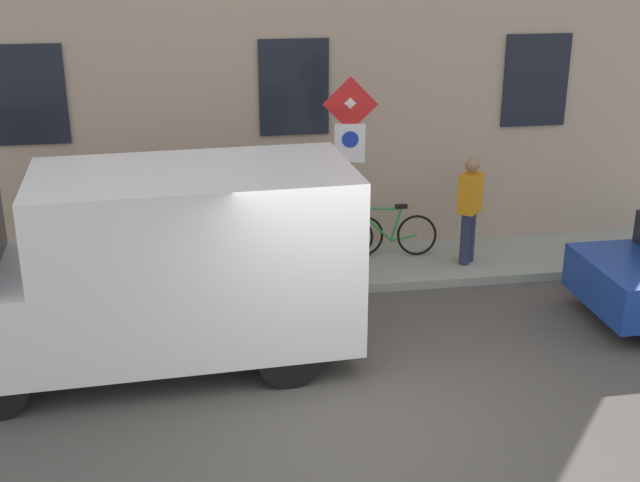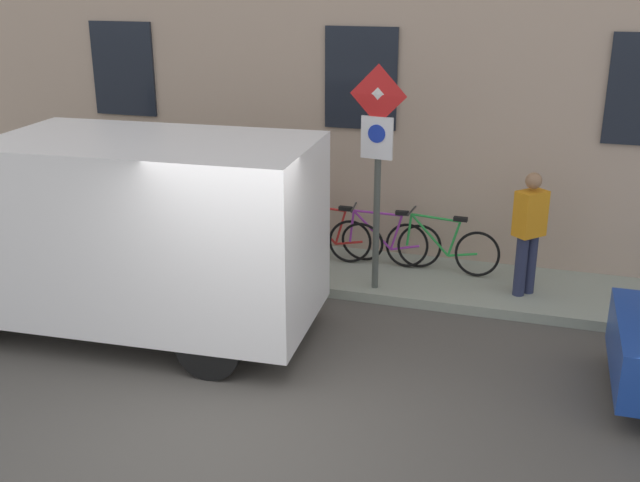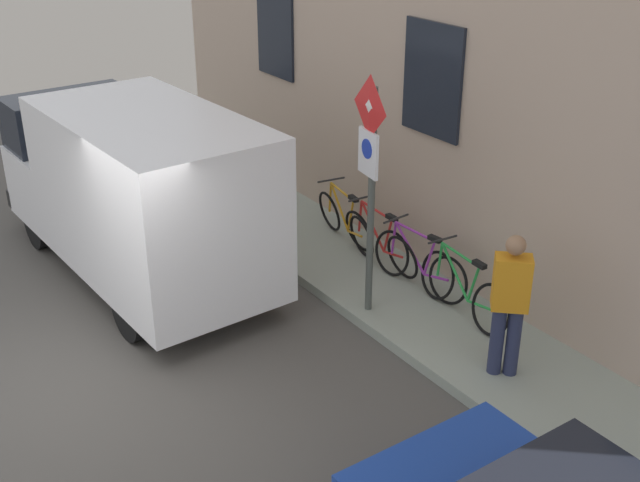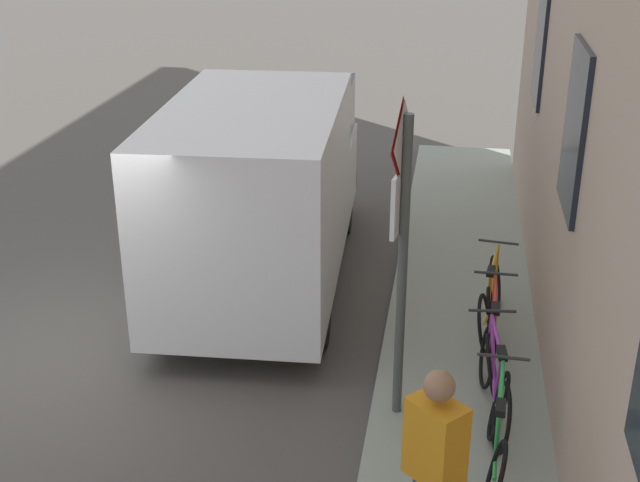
% 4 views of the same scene
% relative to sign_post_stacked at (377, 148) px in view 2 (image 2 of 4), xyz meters
% --- Properties ---
extents(ground_plane, '(80.00, 80.00, 0.00)m').
position_rel_sign_post_stacked_xyz_m(ground_plane, '(-3.43, 0.61, -2.15)').
color(ground_plane, '#4A4641').
extents(sidewalk_slab, '(1.71, 16.53, 0.14)m').
position_rel_sign_post_stacked_xyz_m(sidewalk_slab, '(0.64, 0.61, -2.08)').
color(sidewalk_slab, gray).
rests_on(sidewalk_slab, ground_plane).
extents(sign_post_stacked, '(0.18, 0.56, 2.98)m').
position_rel_sign_post_stacked_xyz_m(sign_post_stacked, '(0.00, 0.00, 0.00)').
color(sign_post_stacked, '#474C47').
rests_on(sign_post_stacked, sidewalk_slab).
extents(delivery_van, '(2.27, 5.43, 2.50)m').
position_rel_sign_post_stacked_xyz_m(delivery_van, '(-1.91, 2.87, -0.81)').
color(delivery_van, white).
rests_on(delivery_van, ground_plane).
extents(bicycle_green, '(0.46, 1.72, 0.89)m').
position_rel_sign_post_stacked_xyz_m(bicycle_green, '(0.95, -0.79, -1.63)').
color(bicycle_green, black).
rests_on(bicycle_green, sidewalk_slab).
extents(bicycle_purple, '(0.46, 1.71, 0.89)m').
position_rel_sign_post_stacked_xyz_m(bicycle_purple, '(0.95, 0.07, -1.63)').
color(bicycle_purple, black).
rests_on(bicycle_purple, sidewalk_slab).
extents(bicycle_red, '(0.46, 1.71, 0.89)m').
position_rel_sign_post_stacked_xyz_m(bicycle_red, '(0.95, 0.93, -1.63)').
color(bicycle_red, black).
rests_on(bicycle_red, sidewalk_slab).
extents(bicycle_orange, '(0.50, 1.72, 0.89)m').
position_rel_sign_post_stacked_xyz_m(bicycle_orange, '(0.95, 1.80, -1.63)').
color(bicycle_orange, black).
rests_on(bicycle_orange, sidewalk_slab).
extents(pedestrian, '(0.47, 0.46, 1.72)m').
position_rel_sign_post_stacked_xyz_m(pedestrian, '(0.43, -2.02, -1.08)').
color(pedestrian, '#262B47').
rests_on(pedestrian, sidewalk_slab).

